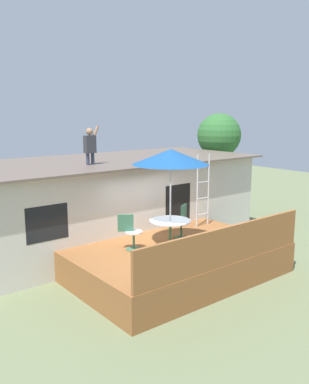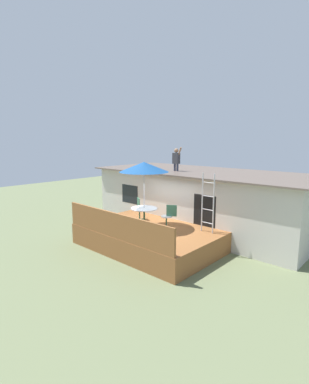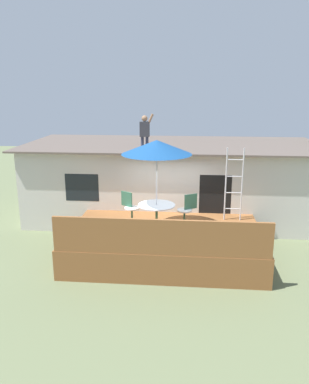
{
  "view_description": "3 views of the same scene",
  "coord_description": "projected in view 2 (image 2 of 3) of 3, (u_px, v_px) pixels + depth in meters",
  "views": [
    {
      "loc": [
        -6.81,
        -7.64,
        4.21
      ],
      "look_at": [
        0.0,
        0.92,
        2.1
      ],
      "focal_mm": 38.44,
      "sensor_mm": 36.0,
      "label": 1
    },
    {
      "loc": [
        7.54,
        -7.98,
        4.16
      ],
      "look_at": [
        -0.38,
        0.72,
        2.06
      ],
      "focal_mm": 27.37,
      "sensor_mm": 36.0,
      "label": 2
    },
    {
      "loc": [
        0.63,
        -10.27,
        4.72
      ],
      "look_at": [
        -0.38,
        0.83,
        1.67
      ],
      "focal_mm": 36.26,
      "sensor_mm": 36.0,
      "label": 3
    }
  ],
  "objects": [
    {
      "name": "deck",
      "position": [
        149.0,
        237.0,
        11.47
      ],
      "size": [
        5.35,
        3.51,
        0.8
      ],
      "primitive_type": "cube",
      "color": "brown",
      "rests_on": "ground"
    },
    {
      "name": "deck_railing",
      "position": [
        115.0,
        226.0,
        10.08
      ],
      "size": [
        5.25,
        0.08,
        0.9
      ],
      "primitive_type": "cube",
      "color": "brown",
      "rests_on": "deck"
    },
    {
      "name": "step_ladder",
      "position": [
        208.0,
        203.0,
        10.65
      ],
      "size": [
        0.52,
        0.04,
        2.2
      ],
      "color": "silver",
      "rests_on": "deck"
    },
    {
      "name": "ground_plane",
      "position": [
        149.0,
        247.0,
        11.54
      ],
      "size": [
        40.0,
        40.0,
        0.0
      ],
      "primitive_type": "plane",
      "color": "#66704C"
    },
    {
      "name": "patio_table",
      "position": [
        144.0,
        212.0,
        11.44
      ],
      "size": [
        1.04,
        1.04,
        0.74
      ],
      "color": "#33664C",
      "rests_on": "deck"
    },
    {
      "name": "patio_umbrella",
      "position": [
        144.0,
        167.0,
        11.13
      ],
      "size": [
        1.9,
        1.9,
        2.54
      ],
      "color": "silver",
      "rests_on": "deck"
    },
    {
      "name": "patio_chair_left",
      "position": [
        139.0,
        209.0,
        12.41
      ],
      "size": [
        0.57,
        0.46,
        0.92
      ],
      "rotation": [
        0.0,
        0.0,
        -0.58
      ],
      "color": "#33664C",
      "rests_on": "deck"
    },
    {
      "name": "patio_chair_right",
      "position": [
        168.0,
        217.0,
        11.24
      ],
      "size": [
        0.58,
        0.44,
        0.92
      ],
      "rotation": [
        0.0,
        0.0,
        -2.63
      ],
      "color": "#33664C",
      "rests_on": "deck"
    },
    {
      "name": "person_figure",
      "position": [
        176.0,
        158.0,
        13.56
      ],
      "size": [
        0.47,
        0.2,
        1.11
      ],
      "color": "#33384C",
      "rests_on": "house"
    },
    {
      "name": "house",
      "position": [
        201.0,
        199.0,
        13.91
      ],
      "size": [
        10.5,
        4.5,
        2.73
      ],
      "color": "beige",
      "rests_on": "ground"
    }
  ]
}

